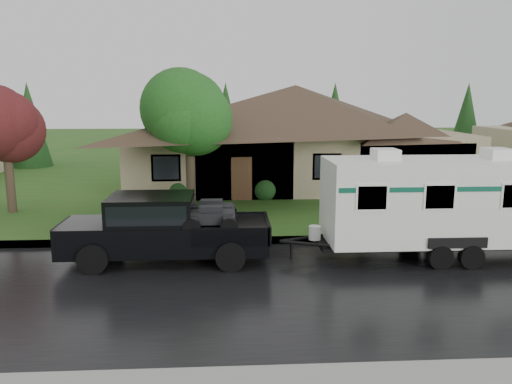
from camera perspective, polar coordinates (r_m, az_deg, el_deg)
ground at (r=15.67m, az=3.91°, el=-8.04°), size 140.00×140.00×0.00m
road at (r=13.80m, az=4.95°, el=-10.68°), size 140.00×8.00×0.01m
curb at (r=17.78m, az=3.01°, el=-5.49°), size 140.00×0.50×0.15m
lawn at (r=30.19m, az=0.38°, el=1.26°), size 140.00×26.00×0.15m
house_main at (r=28.90m, az=5.12°, el=7.81°), size 19.44×10.80×6.90m
tree_left_green at (r=21.60m, az=-7.64°, el=8.52°), size 3.56×3.56×5.90m
tree_red at (r=23.70m, az=-26.76°, el=6.57°), size 3.17×3.17×5.25m
shrub_row at (r=24.72m, az=5.86°, el=0.44°), size 13.60×1.00×1.00m
pickup_truck at (r=15.73m, az=-10.70°, el=-3.86°), size 6.29×2.39×2.10m
travel_trailer at (r=16.84m, az=20.46°, el=-0.87°), size 7.76×2.73×3.48m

